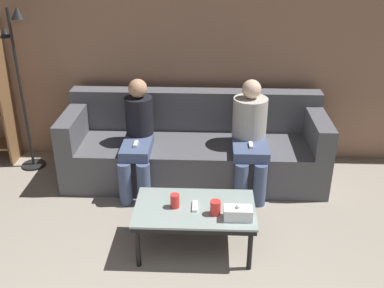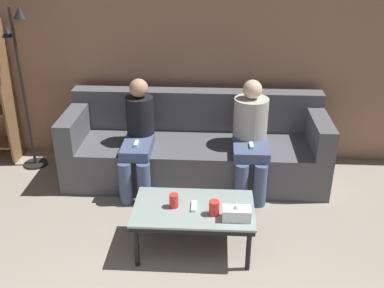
{
  "view_description": "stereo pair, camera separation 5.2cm",
  "coord_description": "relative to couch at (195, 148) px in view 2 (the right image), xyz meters",
  "views": [
    {
      "loc": [
        0.15,
        -1.16,
        2.45
      ],
      "look_at": [
        0.0,
        2.48,
        0.69
      ],
      "focal_mm": 42.0,
      "sensor_mm": 36.0,
      "label": 1
    },
    {
      "loc": [
        0.2,
        -1.16,
        2.45
      ],
      "look_at": [
        0.0,
        2.48,
        0.69
      ],
      "focal_mm": 42.0,
      "sensor_mm": 36.0,
      "label": 2
    }
  ],
  "objects": [
    {
      "name": "tissue_box",
      "position": [
        0.39,
        -1.4,
        0.14
      ],
      "size": [
        0.22,
        0.12,
        0.13
      ],
      "color": "white",
      "rests_on": "coffee_table"
    },
    {
      "name": "game_remote",
      "position": [
        0.05,
        -1.25,
        0.1
      ],
      "size": [
        0.04,
        0.15,
        0.02
      ],
      "color": "white",
      "rests_on": "coffee_table"
    },
    {
      "name": "cup_near_right",
      "position": [
        -0.11,
        -1.25,
        0.15
      ],
      "size": [
        0.07,
        0.07,
        0.12
      ],
      "color": "red",
      "rests_on": "coffee_table"
    },
    {
      "name": "wall_back",
      "position": [
        0.0,
        0.51,
        0.98
      ],
      "size": [
        12.0,
        0.06,
        2.6
      ],
      "color": "#9E755B",
      "rests_on": "ground_plane"
    },
    {
      "name": "cup_near_left",
      "position": [
        0.21,
        -1.34,
        0.15
      ],
      "size": [
        0.08,
        0.08,
        0.12
      ],
      "color": "red",
      "rests_on": "coffee_table"
    },
    {
      "name": "seated_person_left_end",
      "position": [
        -0.56,
        -0.25,
        0.26
      ],
      "size": [
        0.31,
        0.69,
        1.12
      ],
      "color": "#47567A",
      "rests_on": "ground_plane"
    },
    {
      "name": "seated_person_mid_left",
      "position": [
        0.56,
        -0.21,
        0.28
      ],
      "size": [
        0.34,
        0.68,
        1.13
      ],
      "color": "#47567A",
      "rests_on": "ground_plane"
    },
    {
      "name": "coffee_table",
      "position": [
        0.05,
        -1.25,
        0.05
      ],
      "size": [
        0.98,
        0.58,
        0.41
      ],
      "color": "#8C9E99",
      "rests_on": "ground_plane"
    },
    {
      "name": "couch",
      "position": [
        0.0,
        0.0,
        0.0
      ],
      "size": [
        2.69,
        0.87,
        0.88
      ],
      "color": "#515156",
      "rests_on": "ground_plane"
    },
    {
      "name": "standing_lamp",
      "position": [
        -1.82,
        0.14,
        0.76
      ],
      "size": [
        0.31,
        0.26,
        1.76
      ],
      "color": "black",
      "rests_on": "ground_plane"
    }
  ]
}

